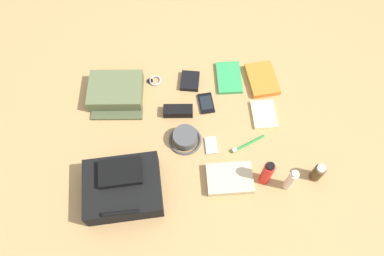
% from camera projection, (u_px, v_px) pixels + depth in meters
% --- Properties ---
extents(ground_plane, '(2.64, 2.02, 0.02)m').
position_uv_depth(ground_plane, '(192.00, 133.00, 1.74)').
color(ground_plane, '#A9814D').
rests_on(ground_plane, ground).
extents(backpack, '(0.33, 0.27, 0.14)m').
position_uv_depth(backpack, '(123.00, 187.00, 1.54)').
color(backpack, black).
rests_on(backpack, ground_plane).
extents(toiletry_pouch, '(0.28, 0.27, 0.07)m').
position_uv_depth(toiletry_pouch, '(116.00, 92.00, 1.79)').
color(toiletry_pouch, '#56603D').
rests_on(toiletry_pouch, ground_plane).
extents(bucket_hat, '(0.15, 0.15, 0.06)m').
position_uv_depth(bucket_hat, '(185.00, 138.00, 1.68)').
color(bucket_hat, '#454545').
rests_on(bucket_hat, ground_plane).
extents(cologne_bottle, '(0.05, 0.05, 0.11)m').
position_uv_depth(cologne_bottle, '(318.00, 173.00, 1.58)').
color(cologne_bottle, '#473319').
rests_on(cologne_bottle, ground_plane).
extents(lotion_bottle, '(0.04, 0.04, 0.16)m').
position_uv_depth(lotion_bottle, '(291.00, 180.00, 1.54)').
color(lotion_bottle, beige).
rests_on(lotion_bottle, ground_plane).
extents(sunscreen_spray, '(0.05, 0.05, 0.17)m').
position_uv_depth(sunscreen_spray, '(267.00, 173.00, 1.54)').
color(sunscreen_spray, red).
rests_on(sunscreen_spray, ground_plane).
extents(paperback_novel, '(0.15, 0.21, 0.03)m').
position_uv_depth(paperback_novel, '(262.00, 79.00, 1.85)').
color(paperback_novel, orange).
rests_on(paperback_novel, ground_plane).
extents(travel_guidebook, '(0.13, 0.19, 0.02)m').
position_uv_depth(travel_guidebook, '(229.00, 78.00, 1.86)').
color(travel_guidebook, '#2D934C').
rests_on(travel_guidebook, ground_plane).
extents(cell_phone, '(0.07, 0.11, 0.01)m').
position_uv_depth(cell_phone, '(206.00, 103.00, 1.79)').
color(cell_phone, black).
rests_on(cell_phone, ground_plane).
extents(media_player, '(0.05, 0.08, 0.01)m').
position_uv_depth(media_player, '(211.00, 145.00, 1.69)').
color(media_player, '#B7B7BC').
rests_on(media_player, ground_plane).
extents(wristwatch, '(0.07, 0.06, 0.01)m').
position_uv_depth(wristwatch, '(154.00, 81.00, 1.85)').
color(wristwatch, '#99999E').
rests_on(wristwatch, ground_plane).
extents(toothbrush, '(0.17, 0.08, 0.02)m').
position_uv_depth(toothbrush, '(246.00, 145.00, 1.69)').
color(toothbrush, '#198C33').
rests_on(toothbrush, ground_plane).
extents(wallet, '(0.11, 0.12, 0.02)m').
position_uv_depth(wallet, '(190.00, 81.00, 1.84)').
color(wallet, black).
rests_on(wallet, ground_plane).
extents(notepad, '(0.11, 0.15, 0.02)m').
position_uv_depth(notepad, '(264.00, 114.00, 1.76)').
color(notepad, beige).
rests_on(notepad, ground_plane).
extents(folded_towel, '(0.20, 0.15, 0.04)m').
position_uv_depth(folded_towel, '(230.00, 179.00, 1.60)').
color(folded_towel, '#C6B289').
rests_on(folded_towel, ground_plane).
extents(sunglasses_case, '(0.14, 0.07, 0.04)m').
position_uv_depth(sunglasses_case, '(178.00, 111.00, 1.75)').
color(sunglasses_case, black).
rests_on(sunglasses_case, ground_plane).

